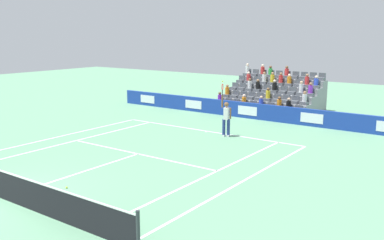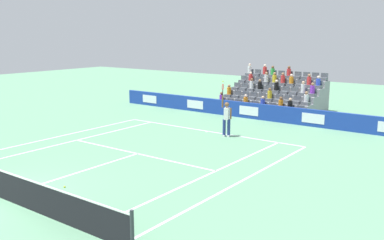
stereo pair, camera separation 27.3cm
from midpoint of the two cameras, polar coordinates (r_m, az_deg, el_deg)
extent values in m
plane|color=#669E77|center=(15.38, -24.29, -9.39)|extent=(80.00, 80.00, 0.00)
cube|color=white|center=(23.31, 1.73, -1.49)|extent=(10.97, 0.10, 0.01)
cube|color=white|center=(19.15, -7.54, -4.44)|extent=(8.23, 0.10, 0.01)
cube|color=white|center=(17.07, -14.95, -6.71)|extent=(0.10, 6.40, 0.01)
cube|color=white|center=(21.82, -16.28, -2.85)|extent=(0.10, 11.89, 0.01)
cube|color=white|center=(16.34, 2.01, -7.13)|extent=(0.10, 11.89, 0.01)
cube|color=white|center=(22.89, -18.40, -2.32)|extent=(0.10, 11.89, 0.01)
cube|color=white|center=(15.67, 6.22, -8.03)|extent=(0.10, 11.89, 0.01)
cube|color=white|center=(23.23, 1.59, -1.54)|extent=(0.10, 0.20, 0.01)
cube|color=#193899|center=(27.03, 7.13, 1.26)|extent=(20.55, 0.20, 0.98)
cube|color=white|center=(25.25, 15.21, 0.23)|extent=(1.31, 0.01, 0.55)
cube|color=white|center=(26.93, 7.02, 1.23)|extent=(1.31, 0.01, 0.55)
cube|color=white|center=(29.10, -0.09, 2.07)|extent=(1.31, 0.01, 0.55)
cube|color=white|center=(31.65, -6.14, 2.76)|extent=(1.31, 0.01, 0.55)
cylinder|color=#33383D|center=(10.76, -7.86, -14.35)|extent=(0.10, 0.10, 1.07)
cube|color=black|center=(15.24, -24.43, -7.77)|extent=(11.77, 0.02, 0.92)
cylinder|color=navy|center=(22.10, 4.47, -1.05)|extent=(0.16, 0.16, 0.90)
cylinder|color=navy|center=(22.15, 3.86, -1.02)|extent=(0.16, 0.16, 0.90)
cube|color=white|center=(22.19, 4.45, -2.09)|extent=(0.20, 0.28, 0.08)
cube|color=white|center=(22.24, 3.85, -2.05)|extent=(0.20, 0.28, 0.08)
cube|color=white|center=(21.98, 4.19, 0.88)|extent=(0.32, 0.41, 0.60)
sphere|color=brown|center=(21.90, 4.21, 2.06)|extent=(0.24, 0.24, 0.24)
cylinder|color=brown|center=(21.92, 3.65, 2.48)|extent=(0.09, 0.09, 0.62)
cylinder|color=brown|center=(21.88, 4.73, 0.87)|extent=(0.09, 0.09, 0.56)
cylinder|color=black|center=(21.86, 3.67, 3.64)|extent=(0.04, 0.04, 0.28)
torus|color=red|center=(21.82, 3.68, 4.37)|extent=(0.13, 0.30, 0.31)
sphere|color=#D1E533|center=(21.79, 3.69, 5.10)|extent=(0.07, 0.07, 0.07)
cube|color=gray|center=(28.01, 8.17, 1.01)|extent=(6.20, 0.95, 0.42)
cube|color=#545960|center=(26.80, 13.48, 1.02)|extent=(0.48, 0.44, 0.20)
cube|color=#545960|center=(26.94, 13.66, 1.60)|extent=(0.48, 0.04, 0.30)
cube|color=#545960|center=(27.04, 12.26, 1.16)|extent=(0.48, 0.44, 0.20)
cube|color=#545960|center=(27.18, 12.46, 1.74)|extent=(0.48, 0.04, 0.30)
cube|color=#545960|center=(27.29, 11.07, 1.30)|extent=(0.48, 0.44, 0.20)
cube|color=#545960|center=(27.42, 11.27, 1.87)|extent=(0.48, 0.04, 0.30)
cube|color=#545960|center=(27.55, 9.90, 1.43)|extent=(0.48, 0.44, 0.20)
cube|color=#545960|center=(27.68, 10.10, 2.00)|extent=(0.48, 0.04, 0.30)
cube|color=#545960|center=(27.82, 8.76, 1.57)|extent=(0.48, 0.44, 0.20)
cube|color=#545960|center=(27.95, 8.96, 2.13)|extent=(0.48, 0.04, 0.30)
cube|color=#545960|center=(28.10, 7.63, 1.70)|extent=(0.48, 0.44, 0.20)
cube|color=#545960|center=(28.23, 7.84, 2.25)|extent=(0.48, 0.04, 0.30)
cube|color=#545960|center=(28.39, 6.53, 1.82)|extent=(0.48, 0.44, 0.20)
cube|color=#545960|center=(28.52, 6.74, 2.37)|extent=(0.48, 0.04, 0.30)
cube|color=#545960|center=(28.69, 5.45, 1.95)|extent=(0.48, 0.44, 0.20)
cube|color=#545960|center=(28.82, 5.66, 2.49)|extent=(0.48, 0.04, 0.30)
cube|color=#545960|center=(29.01, 4.39, 2.07)|extent=(0.48, 0.44, 0.20)
cube|color=#545960|center=(29.14, 4.61, 2.60)|extent=(0.48, 0.04, 0.30)
cube|color=#545960|center=(29.33, 3.36, 2.18)|extent=(0.48, 0.44, 0.20)
cube|color=#545960|center=(29.46, 3.57, 2.71)|extent=(0.48, 0.04, 0.30)
cube|color=gray|center=(28.81, 9.06, 1.69)|extent=(6.20, 0.95, 0.84)
cube|color=#545960|center=(27.61, 14.27, 2.16)|extent=(0.48, 0.44, 0.20)
cube|color=#545960|center=(27.75, 14.45, 2.72)|extent=(0.48, 0.04, 0.30)
cube|color=#545960|center=(27.83, 13.09, 2.29)|extent=(0.48, 0.44, 0.20)
cube|color=#545960|center=(27.98, 13.27, 2.84)|extent=(0.48, 0.04, 0.30)
cube|color=#545960|center=(28.07, 11.92, 2.41)|extent=(0.48, 0.44, 0.20)
cube|color=#545960|center=(28.22, 12.11, 2.96)|extent=(0.48, 0.04, 0.30)
cube|color=#545960|center=(28.33, 10.78, 2.53)|extent=(0.48, 0.44, 0.20)
cube|color=#545960|center=(28.47, 10.97, 3.08)|extent=(0.48, 0.04, 0.30)
cube|color=#545960|center=(28.59, 9.65, 2.65)|extent=(0.48, 0.44, 0.20)
cube|color=#545960|center=(28.73, 9.84, 3.19)|extent=(0.48, 0.04, 0.30)
cube|color=#545960|center=(28.86, 8.55, 2.77)|extent=(0.48, 0.44, 0.20)
cube|color=#545960|center=(29.01, 8.74, 3.31)|extent=(0.48, 0.04, 0.30)
cube|color=#545960|center=(29.15, 7.46, 2.88)|extent=(0.48, 0.44, 0.20)
cube|color=#545960|center=(29.29, 7.66, 3.41)|extent=(0.48, 0.04, 0.30)
cube|color=#545960|center=(29.44, 6.40, 2.99)|extent=(0.48, 0.44, 0.20)
cube|color=#545960|center=(29.58, 6.60, 3.52)|extent=(0.48, 0.04, 0.30)
cube|color=#545960|center=(29.75, 5.36, 3.10)|extent=(0.48, 0.44, 0.20)
cube|color=#545960|center=(29.89, 5.56, 3.62)|extent=(0.48, 0.04, 0.30)
cube|color=#545960|center=(30.06, 4.34, 3.20)|extent=(0.48, 0.44, 0.20)
cube|color=#545960|center=(30.20, 4.55, 3.72)|extent=(0.48, 0.04, 0.30)
cube|color=gray|center=(29.62, 9.91, 2.34)|extent=(6.20, 0.95, 1.26)
cube|color=#545960|center=(28.42, 15.02, 3.23)|extent=(0.48, 0.44, 0.20)
cube|color=#545960|center=(28.58, 15.19, 3.77)|extent=(0.48, 0.04, 0.30)
cube|color=#545960|center=(28.65, 13.86, 3.35)|extent=(0.48, 0.44, 0.20)
cube|color=#545960|center=(28.80, 14.04, 3.88)|extent=(0.48, 0.04, 0.30)
cube|color=#545960|center=(28.88, 12.72, 3.46)|extent=(0.48, 0.44, 0.20)
cube|color=#545960|center=(29.03, 12.90, 3.99)|extent=(0.48, 0.04, 0.30)
cube|color=#545960|center=(29.12, 11.60, 3.58)|extent=(0.48, 0.44, 0.20)
cube|color=#545960|center=(29.27, 11.78, 4.10)|extent=(0.48, 0.04, 0.30)
cube|color=#545960|center=(29.38, 10.50, 3.68)|extent=(0.48, 0.44, 0.20)
cube|color=#545960|center=(29.53, 10.68, 4.20)|extent=(0.48, 0.04, 0.30)
cube|color=#545960|center=(29.65, 9.42, 3.79)|extent=(0.48, 0.44, 0.20)
cube|color=#545960|center=(29.79, 9.60, 4.30)|extent=(0.48, 0.04, 0.30)
cube|color=#545960|center=(29.92, 8.35, 3.89)|extent=(0.48, 0.44, 0.20)
cube|color=#545960|center=(30.07, 8.54, 4.40)|extent=(0.48, 0.04, 0.30)
cube|color=#545960|center=(30.21, 7.31, 3.99)|extent=(0.48, 0.44, 0.20)
cube|color=#545960|center=(30.36, 7.50, 4.49)|extent=(0.48, 0.04, 0.30)
cube|color=#545960|center=(30.51, 6.28, 4.08)|extent=(0.48, 0.44, 0.20)
cube|color=#545960|center=(30.65, 6.48, 4.58)|extent=(0.48, 0.04, 0.30)
cube|color=#545960|center=(30.82, 5.28, 4.18)|extent=(0.48, 0.44, 0.20)
cube|color=#545960|center=(30.96, 5.47, 4.67)|extent=(0.48, 0.04, 0.30)
cube|color=gray|center=(30.43, 10.71, 2.95)|extent=(6.20, 0.95, 1.68)
cube|color=#545960|center=(29.25, 15.73, 4.25)|extent=(0.48, 0.44, 0.20)
cube|color=#545960|center=(29.41, 15.89, 4.76)|extent=(0.48, 0.04, 0.30)
cube|color=#545960|center=(29.47, 14.60, 4.35)|extent=(0.48, 0.44, 0.20)
cube|color=#545960|center=(29.63, 14.77, 4.87)|extent=(0.48, 0.04, 0.30)
cube|color=#545960|center=(29.70, 13.49, 4.46)|extent=(0.48, 0.44, 0.20)
cube|color=#545960|center=(29.85, 13.65, 4.97)|extent=(0.48, 0.04, 0.30)
cube|color=#545960|center=(29.94, 12.39, 4.56)|extent=(0.48, 0.44, 0.20)
cube|color=#545960|center=(30.09, 12.56, 5.07)|extent=(0.48, 0.04, 0.30)
cube|color=#545960|center=(30.19, 11.31, 4.66)|extent=(0.48, 0.44, 0.20)
cube|color=#545960|center=(30.34, 11.48, 5.16)|extent=(0.48, 0.04, 0.30)
cube|color=#545960|center=(30.45, 10.24, 4.75)|extent=(0.48, 0.44, 0.20)
cube|color=#545960|center=(30.60, 10.42, 5.25)|extent=(0.48, 0.04, 0.30)
cube|color=#545960|center=(30.72, 9.20, 4.84)|extent=(0.48, 0.44, 0.20)
cube|color=#545960|center=(30.87, 9.38, 5.34)|extent=(0.48, 0.04, 0.30)
cube|color=#545960|center=(31.00, 8.17, 4.93)|extent=(0.48, 0.44, 0.20)
cube|color=#545960|center=(31.15, 8.35, 5.42)|extent=(0.48, 0.04, 0.30)
cube|color=#545960|center=(31.29, 7.16, 5.02)|extent=(0.48, 0.44, 0.20)
cube|color=#545960|center=(31.43, 7.35, 5.50)|extent=(0.48, 0.04, 0.30)
cube|color=#545960|center=(31.58, 6.17, 5.10)|extent=(0.48, 0.44, 0.20)
cube|color=#545960|center=(31.73, 6.36, 5.58)|extent=(0.48, 0.04, 0.30)
cube|color=gray|center=(31.26, 11.46, 3.53)|extent=(6.20, 0.95, 2.10)
cube|color=#545960|center=(30.10, 16.41, 5.20)|extent=(0.48, 0.44, 0.20)
cube|color=#545960|center=(30.26, 16.56, 5.70)|extent=(0.48, 0.04, 0.30)
cube|color=#545960|center=(30.31, 15.30, 5.30)|extent=(0.48, 0.44, 0.20)
cube|color=#545960|center=(30.47, 15.46, 5.80)|extent=(0.48, 0.04, 0.30)
cube|color=#545960|center=(30.53, 14.21, 5.40)|extent=(0.48, 0.44, 0.20)
cube|color=#545960|center=(30.69, 14.37, 5.89)|extent=(0.48, 0.04, 0.30)
cube|color=#545960|center=(30.76, 13.13, 5.49)|extent=(0.48, 0.44, 0.20)
cube|color=#545960|center=(30.92, 13.30, 5.98)|extent=(0.48, 0.04, 0.30)
cube|color=#545960|center=(31.00, 12.07, 5.58)|extent=(0.48, 0.44, 0.20)
cube|color=#545960|center=(31.16, 12.24, 6.06)|extent=(0.48, 0.04, 0.30)
cube|color=#545960|center=(31.26, 11.03, 5.67)|extent=(0.48, 0.44, 0.20)
cube|color=#545960|center=(31.42, 11.20, 6.15)|extent=(0.48, 0.04, 0.30)
cube|color=#545960|center=(31.52, 10.00, 5.75)|extent=(0.48, 0.44, 0.20)
cube|color=#545960|center=(31.68, 10.18, 6.22)|extent=(0.48, 0.04, 0.30)
cube|color=#545960|center=(31.79, 8.99, 5.83)|extent=(0.48, 0.44, 0.20)
cube|color=#545960|center=(31.95, 9.17, 6.30)|extent=(0.48, 0.04, 0.30)
cube|color=#545960|center=(32.08, 8.00, 5.90)|extent=(0.48, 0.44, 0.20)
cube|color=#545960|center=(32.23, 8.18, 6.37)|extent=(0.48, 0.04, 0.30)
cube|color=#545960|center=(32.37, 7.02, 5.98)|extent=(0.48, 0.44, 0.20)
cube|color=#545960|center=(32.52, 7.21, 6.44)|extent=(0.48, 0.04, 0.30)
cylinder|color=white|center=(32.38, 7.08, 6.62)|extent=(0.28, 0.28, 0.52)
sphere|color=beige|center=(32.35, 7.10, 7.25)|extent=(0.20, 0.20, 0.20)
cylinder|color=orange|center=(30.06, 4.40, 3.86)|extent=(0.28, 0.28, 0.48)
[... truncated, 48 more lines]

